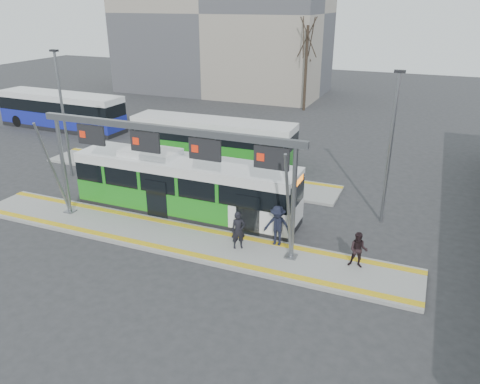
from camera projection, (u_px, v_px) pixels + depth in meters
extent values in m
plane|color=#2D2D30|center=(176.00, 240.00, 21.90)|extent=(120.00, 120.00, 0.00)
cube|color=gray|center=(176.00, 238.00, 21.87)|extent=(22.00, 3.00, 0.15)
cube|color=gray|center=(184.00, 173.00, 30.12)|extent=(20.00, 3.00, 0.15)
cube|color=yellow|center=(188.00, 226.00, 22.82)|extent=(22.00, 0.35, 0.02)
cube|color=yellow|center=(163.00, 248.00, 20.86)|extent=(22.00, 0.35, 0.02)
cube|color=yellow|center=(193.00, 166.00, 31.06)|extent=(20.00, 0.35, 0.02)
cylinder|color=slate|center=(63.00, 166.00, 23.45)|extent=(0.20, 0.20, 5.05)
cube|color=slate|center=(70.00, 211.00, 24.40)|extent=(0.50, 0.50, 0.06)
cylinder|color=slate|center=(53.00, 170.00, 22.85)|extent=(0.12, 1.46, 4.90)
cylinder|color=slate|center=(293.00, 203.00, 19.17)|extent=(0.20, 0.20, 5.05)
cube|color=slate|center=(291.00, 256.00, 20.12)|extent=(0.50, 0.50, 0.06)
cylinder|color=slate|center=(288.00, 210.00, 18.57)|extent=(0.12, 1.46, 4.90)
cube|color=slate|center=(163.00, 129.00, 20.35)|extent=(13.00, 0.25, 0.30)
cube|color=black|center=(91.00, 135.00, 22.04)|extent=(1.50, 0.12, 0.95)
cube|color=red|center=(82.00, 134.00, 22.14)|extent=(0.32, 0.02, 0.32)
cube|color=black|center=(145.00, 142.00, 20.97)|extent=(1.50, 0.12, 0.95)
cube|color=red|center=(136.00, 141.00, 21.07)|extent=(0.32, 0.02, 0.32)
cube|color=black|center=(205.00, 149.00, 19.90)|extent=(1.50, 0.12, 0.95)
cube|color=red|center=(195.00, 149.00, 20.00)|extent=(0.32, 0.02, 0.32)
cube|color=black|center=(271.00, 158.00, 18.83)|extent=(1.50, 0.12, 0.95)
cube|color=red|center=(260.00, 157.00, 18.93)|extent=(0.32, 0.02, 0.32)
cube|color=gray|center=(223.00, 13.00, 54.15)|extent=(24.00, 12.00, 18.00)
cube|color=black|center=(187.00, 210.00, 24.52)|extent=(11.84, 2.52, 0.35)
cube|color=#1E831C|center=(186.00, 197.00, 24.24)|extent=(11.84, 2.52, 1.14)
cube|color=black|center=(185.00, 178.00, 23.84)|extent=(11.84, 2.44, 0.99)
cube|color=white|center=(184.00, 164.00, 23.55)|extent=(11.84, 2.52, 0.49)
cube|color=orange|center=(298.00, 183.00, 21.48)|extent=(0.05, 1.76, 0.28)
cube|color=white|center=(150.00, 152.00, 24.11)|extent=(2.96, 1.76, 0.30)
cylinder|color=black|center=(108.00, 200.00, 24.93)|extent=(0.99, 0.30, 0.99)
cylinder|color=black|center=(132.00, 186.00, 26.83)|extent=(0.99, 0.30, 0.99)
cylinder|color=black|center=(241.00, 225.00, 22.19)|extent=(0.99, 0.30, 0.99)
cylinder|color=black|center=(257.00, 207.00, 24.08)|extent=(0.99, 0.30, 0.99)
cube|color=black|center=(213.00, 158.00, 32.69)|extent=(11.57, 2.76, 0.34)
cube|color=#1E831C|center=(213.00, 148.00, 32.41)|extent=(11.57, 2.76, 1.10)
cube|color=black|center=(212.00, 133.00, 32.02)|extent=(11.56, 2.68, 0.96)
cube|color=white|center=(212.00, 123.00, 31.74)|extent=(11.57, 2.76, 0.48)
cylinder|color=black|center=(155.00, 151.00, 32.98)|extent=(0.97, 0.31, 0.96)
cylinder|color=black|center=(170.00, 143.00, 34.83)|extent=(0.97, 0.31, 0.96)
cylinder|color=black|center=(254.00, 164.00, 30.49)|extent=(0.97, 0.31, 0.96)
cylinder|color=black|center=(265.00, 154.00, 32.34)|extent=(0.97, 0.31, 0.96)
cube|color=black|center=(64.00, 126.00, 40.66)|extent=(11.80, 2.92, 0.36)
cube|color=navy|center=(62.00, 118.00, 40.37)|extent=(11.80, 2.92, 1.17)
cube|color=black|center=(61.00, 105.00, 39.95)|extent=(11.80, 2.85, 1.02)
cube|color=white|center=(59.00, 96.00, 39.66)|extent=(11.80, 2.92, 0.51)
cylinder|color=black|center=(18.00, 121.00, 41.12)|extent=(1.03, 0.33, 1.02)
cylinder|color=black|center=(38.00, 115.00, 43.06)|extent=(1.03, 0.33, 1.02)
cylinder|color=black|center=(86.00, 130.00, 38.23)|extent=(1.03, 0.33, 1.02)
cylinder|color=black|center=(104.00, 124.00, 40.17)|extent=(1.03, 0.33, 1.02)
imported|color=black|center=(238.00, 230.00, 20.56)|extent=(0.75, 0.69, 1.72)
imported|color=black|center=(358.00, 250.00, 19.11)|extent=(0.79, 0.63, 1.55)
imported|color=black|center=(277.00, 226.00, 20.78)|extent=(1.26, 0.76, 1.90)
cylinder|color=#382B21|center=(302.00, 71.00, 47.85)|extent=(0.28, 0.28, 7.21)
cylinder|color=#382B21|center=(306.00, 69.00, 45.84)|extent=(0.28, 0.28, 8.16)
cylinder|color=#382B21|center=(127.00, 60.00, 56.98)|extent=(0.28, 0.28, 7.07)
cylinder|color=slate|center=(64.00, 116.00, 28.34)|extent=(0.16, 0.16, 7.69)
cube|color=black|center=(54.00, 51.00, 26.87)|extent=(0.50, 0.25, 0.12)
cylinder|color=slate|center=(390.00, 151.00, 22.28)|extent=(0.16, 0.16, 7.44)
cube|color=black|center=(400.00, 71.00, 20.86)|extent=(0.50, 0.25, 0.12)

